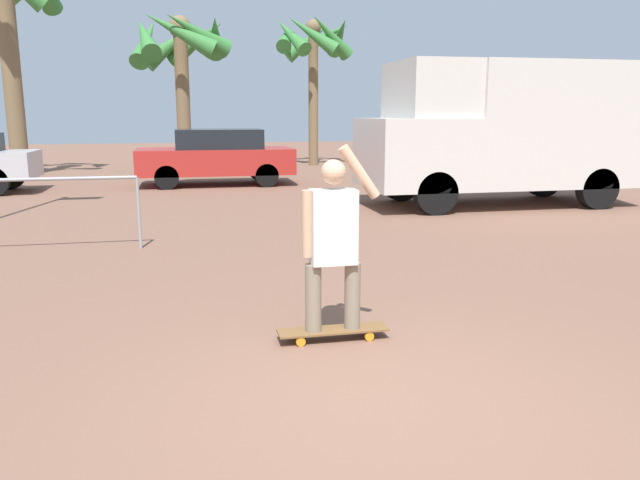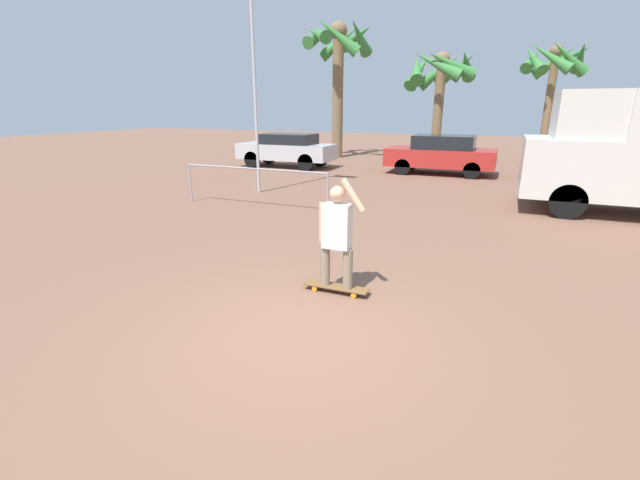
% 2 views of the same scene
% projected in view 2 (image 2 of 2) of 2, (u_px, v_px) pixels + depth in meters
% --- Properties ---
extents(ground_plane, '(80.00, 80.00, 0.00)m').
position_uv_depth(ground_plane, '(297.00, 337.00, 5.07)').
color(ground_plane, brown).
extents(skateboard, '(0.97, 0.23, 0.10)m').
position_uv_depth(skateboard, '(336.00, 287.00, 6.27)').
color(skateboard, brown).
rests_on(skateboard, ground_plane).
extents(person_skateboarder, '(0.68, 0.22, 1.61)m').
position_uv_depth(person_skateboarder, '(337.00, 232.00, 6.02)').
color(person_skateboarder, gray).
rests_on(person_skateboarder, skateboard).
extents(parked_car_red, '(4.23, 1.86, 1.53)m').
position_uv_depth(parked_car_red, '(441.00, 154.00, 17.15)').
color(parked_car_red, black).
rests_on(parked_car_red, ground_plane).
extents(parked_car_silver, '(4.30, 1.71, 1.47)m').
position_uv_depth(parked_car_silver, '(287.00, 149.00, 19.14)').
color(parked_car_silver, black).
rests_on(parked_car_silver, ground_plane).
extents(palm_tree_near_van, '(3.18, 3.20, 5.52)m').
position_uv_depth(palm_tree_near_van, '(555.00, 65.00, 19.80)').
color(palm_tree_near_van, brown).
rests_on(palm_tree_near_van, ground_plane).
extents(palm_tree_center_background, '(3.32, 3.58, 5.21)m').
position_uv_depth(palm_tree_center_background, '(440.00, 73.00, 19.91)').
color(palm_tree_center_background, brown).
rests_on(palm_tree_center_background, ground_plane).
extents(palm_tree_far_left, '(3.67, 3.75, 6.76)m').
position_uv_depth(palm_tree_far_left, '(338.00, 51.00, 21.56)').
color(palm_tree_far_left, brown).
rests_on(palm_tree_far_left, ground_plane).
extents(flagpole, '(0.99, 0.12, 7.56)m').
position_uv_depth(flagpole, '(255.00, 46.00, 12.35)').
color(flagpole, '#B7B7BC').
rests_on(flagpole, ground_plane).
extents(plaza_railing_segment, '(4.28, 0.05, 1.08)m').
position_uv_depth(plaza_railing_segment, '(254.00, 174.00, 11.29)').
color(plaza_railing_segment, '#99999E').
rests_on(plaza_railing_segment, ground_plane).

